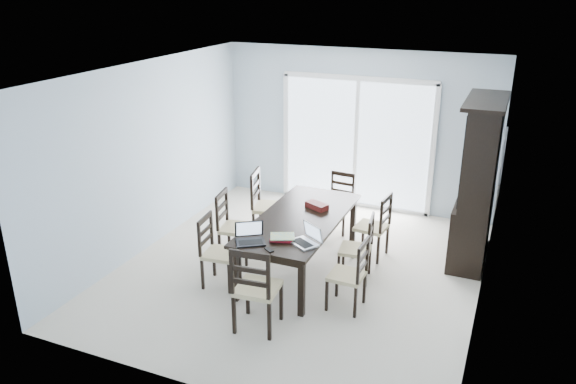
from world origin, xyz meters
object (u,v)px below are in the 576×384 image
at_px(chair_right_near, 354,268).
at_px(hot_tub, 353,160).
at_px(chair_left_far, 263,198).
at_px(cell_phone, 269,250).
at_px(dining_table, 300,223).
at_px(chair_left_near, 214,244).
at_px(chair_right_far, 378,220).
at_px(game_box, 317,206).
at_px(chair_left_mid, 230,218).
at_px(laptop_silver, 303,240).
at_px(laptop_dark, 250,239).
at_px(china_hutch, 478,184).
at_px(chair_end_far, 340,195).
at_px(chair_right_mid, 362,241).
at_px(chair_end_near, 254,281).

height_order(chair_right_near, hot_tub, chair_right_near).
bearing_deg(hot_tub, chair_left_far, -100.07).
bearing_deg(cell_phone, chair_left_far, 149.43).
distance_m(dining_table, chair_left_near, 1.14).
xyz_separation_m(chair_right_far, hot_tub, (-1.19, 2.81, -0.13)).
xyz_separation_m(cell_phone, game_box, (0.07, 1.36, 0.03)).
height_order(chair_left_mid, laptop_silver, chair_left_mid).
bearing_deg(chair_left_mid, chair_right_near, 64.02).
distance_m(chair_left_near, laptop_dark, 0.67).
distance_m(china_hutch, chair_left_far, 2.96).
height_order(dining_table, chair_end_far, chair_end_far).
bearing_deg(chair_left_near, dining_table, 125.08).
bearing_deg(game_box, chair_left_far, 160.00).
bearing_deg(cell_phone, chair_right_far, 97.05).
distance_m(chair_end_far, cell_phone, 2.48).
bearing_deg(dining_table, chair_left_near, -138.68).
distance_m(chair_left_mid, chair_end_far, 1.85).
height_order(dining_table, laptop_dark, laptop_dark).
height_order(chair_right_mid, cell_phone, chair_right_mid).
xyz_separation_m(chair_left_near, chair_left_mid, (-0.15, 0.70, 0.03)).
bearing_deg(cell_phone, game_box, 119.24).
bearing_deg(chair_right_far, chair_right_near, -170.79).
relative_size(chair_left_far, chair_end_far, 1.18).
height_order(chair_left_near, hot_tub, chair_left_near).
xyz_separation_m(chair_left_near, cell_phone, (0.87, -0.25, 0.20)).
bearing_deg(chair_right_mid, cell_phone, 135.55).
height_order(dining_table, cell_phone, cell_phone).
xyz_separation_m(laptop_silver, cell_phone, (-0.30, -0.30, -0.05)).
bearing_deg(chair_left_far, laptop_dark, 8.84).
height_order(china_hutch, game_box, china_hutch).
xyz_separation_m(chair_left_far, chair_end_near, (0.92, -2.19, -0.01)).
height_order(chair_right_near, chair_right_far, chair_right_far).
relative_size(chair_right_near, cell_phone, 8.20).
xyz_separation_m(china_hutch, cell_phone, (-2.00, -2.25, -0.31)).
bearing_deg(chair_end_near, game_box, 83.88).
bearing_deg(chair_left_mid, chair_right_mid, 84.30).
xyz_separation_m(dining_table, laptop_dark, (-0.25, -0.91, 0.13)).
relative_size(chair_end_near, laptop_dark, 2.93).
bearing_deg(laptop_dark, chair_left_mid, 97.77).
relative_size(china_hutch, chair_end_near, 1.86).
distance_m(chair_right_far, laptop_dark, 2.00).
distance_m(laptop_silver, game_box, 1.09).
xyz_separation_m(laptop_dark, cell_phone, (0.27, -0.09, -0.05)).
xyz_separation_m(chair_end_far, cell_phone, (-0.05, -2.47, 0.22)).
bearing_deg(hot_tub, chair_left_near, -96.64).
bearing_deg(hot_tub, game_box, -82.09).
bearing_deg(laptop_dark, chair_end_near, -93.60).
height_order(china_hutch, chair_right_near, china_hutch).
distance_m(dining_table, chair_left_far, 1.11).
xyz_separation_m(chair_right_mid, hot_tub, (-1.16, 3.49, -0.11)).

